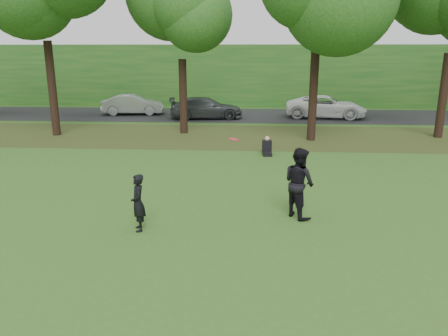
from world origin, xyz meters
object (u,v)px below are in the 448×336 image
object	(u,v)px
player_right	(299,183)
frisbee	(234,139)
player_left	(138,203)
seated_person	(267,148)

from	to	relation	value
player_right	frisbee	distance (m)	2.24
player_left	player_right	bearing A→B (deg)	87.30
frisbee	player_right	bearing A→B (deg)	6.72
player_right	frisbee	world-z (taller)	frisbee
seated_person	player_left	bearing A→B (deg)	-115.23
frisbee	player_left	bearing A→B (deg)	-156.66
player_right	player_left	bearing A→B (deg)	72.59
player_left	player_right	size ratio (longest dim) A/B	0.76
player_left	seated_person	size ratio (longest dim) A/B	1.84
player_right	seated_person	distance (m)	7.64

